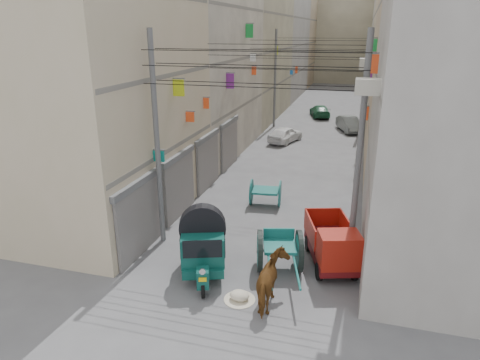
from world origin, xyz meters
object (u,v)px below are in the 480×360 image
(second_cart, at_px, (266,192))
(distant_car_grey, at_px, (349,124))
(distant_car_green, at_px, (320,111))
(tonga_cart, at_px, (280,250))
(mini_truck, at_px, (333,248))
(horse, at_px, (273,282))
(auto_rickshaw, at_px, (203,244))
(distant_car_white, at_px, (285,134))
(feed_sack, at_px, (240,295))

(second_cart, height_order, distant_car_grey, second_cart)
(distant_car_grey, distance_m, distant_car_green, 6.35)
(second_cart, bearing_deg, tonga_cart, -79.31)
(mini_truck, bearing_deg, horse, -139.06)
(auto_rickshaw, bearing_deg, tonga_cart, 1.30)
(distant_car_grey, bearing_deg, auto_rickshaw, -119.07)
(distant_car_white, distance_m, distant_car_grey, 6.66)
(distant_car_grey, bearing_deg, horse, -112.68)
(horse, bearing_deg, distant_car_green, -90.92)
(second_cart, xyz_separation_m, distant_car_white, (-1.23, 12.27, -0.08))
(auto_rickshaw, distance_m, feed_sack, 2.21)
(tonga_cart, distance_m, distant_car_grey, 22.88)
(feed_sack, distance_m, distant_car_grey, 25.03)
(second_cart, relative_size, distant_car_grey, 0.43)
(auto_rickshaw, xyz_separation_m, second_cart, (0.72, 6.50, -0.46))
(auto_rickshaw, bearing_deg, mini_truck, -0.27)
(feed_sack, xyz_separation_m, distant_car_green, (-0.66, 30.54, 0.40))
(mini_truck, relative_size, distant_car_white, 0.95)
(mini_truck, height_order, distant_car_green, mini_truck)
(auto_rickshaw, height_order, distant_car_white, auto_rickshaw)
(horse, xyz_separation_m, distant_car_white, (-3.14, 19.90, -0.21))
(distant_car_grey, bearing_deg, distant_car_green, 97.96)
(second_cart, relative_size, feed_sack, 2.54)
(distant_car_white, relative_size, distant_car_green, 0.91)
(mini_truck, xyz_separation_m, distant_car_white, (-4.73, 17.29, -0.23))
(distant_car_green, bearing_deg, feed_sack, 76.63)
(mini_truck, distance_m, horse, 3.05)
(tonga_cart, xyz_separation_m, second_cart, (-1.73, 5.57, -0.09))
(mini_truck, relative_size, second_cart, 2.12)
(feed_sack, xyz_separation_m, distant_car_white, (-2.12, 19.92, 0.44))
(mini_truck, bearing_deg, distant_car_white, 87.65)
(distant_car_green, bearing_deg, tonga_cart, 78.42)
(second_cart, bearing_deg, feed_sack, -89.98)
(tonga_cart, bearing_deg, distant_car_grey, 71.36)
(distant_car_grey, height_order, distant_car_green, distant_car_grey)
(feed_sack, bearing_deg, distant_car_green, 91.24)
(distant_car_white, xyz_separation_m, distant_car_grey, (4.41, 5.00, 0.01))
(auto_rickshaw, height_order, mini_truck, auto_rickshaw)
(auto_rickshaw, height_order, tonga_cart, auto_rickshaw)
(second_cart, xyz_separation_m, feed_sack, (0.89, -7.65, -0.52))
(mini_truck, height_order, distant_car_grey, mini_truck)
(tonga_cart, relative_size, distant_car_white, 0.99)
(distant_car_white, relative_size, distant_car_grey, 0.96)
(auto_rickshaw, distance_m, distant_car_green, 29.41)
(auto_rickshaw, height_order, distant_car_green, auto_rickshaw)
(tonga_cart, bearing_deg, mini_truck, 2.05)
(feed_sack, distance_m, distant_car_green, 30.55)
(auto_rickshaw, relative_size, feed_sack, 4.62)
(distant_car_white, bearing_deg, distant_car_green, -79.14)
(distant_car_grey, bearing_deg, mini_truck, -108.94)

